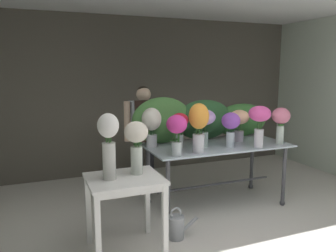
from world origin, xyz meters
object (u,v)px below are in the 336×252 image
object	(u,v)px
florist	(144,129)
watering_can	(176,227)
vase_sunset_hydrangea	(199,123)
vase_cream_lisianthus_tall	(137,141)
side_table_white	(125,188)
vase_rosy_carnations	(281,120)
vase_fuchsia_freesia	(259,119)
vase_peach_peonies	(239,121)
vase_lilac_stock	(203,121)
vase_ivory_dahlias	(152,123)
vase_magenta_snapdragons	(177,130)
vase_crimson_roses	(180,124)
vase_white_roses_tall	(108,143)
vase_violet_lilies	(231,125)
display_table_glass	(216,154)

from	to	relation	value
florist	watering_can	world-z (taller)	florist
vase_sunset_hydrangea	vase_cream_lisianthus_tall	size ratio (longest dim) A/B	1.09
side_table_white	vase_rosy_carnations	bearing A→B (deg)	10.02
florist	vase_sunset_hydrangea	xyz separation A→B (m)	(0.32, -1.04, 0.22)
vase_fuchsia_freesia	vase_peach_peonies	bearing A→B (deg)	92.98
vase_lilac_stock	vase_ivory_dahlias	xyz separation A→B (m)	(-0.59, 0.22, -0.02)
vase_cream_lisianthus_tall	watering_can	xyz separation A→B (m)	(0.41, -0.03, -0.96)
vase_magenta_snapdragons	vase_cream_lisianthus_tall	xyz separation A→B (m)	(-0.54, -0.26, -0.03)
vase_rosy_carnations	vase_crimson_roses	bearing A→B (deg)	168.01
vase_rosy_carnations	vase_peach_peonies	bearing A→B (deg)	141.03
vase_magenta_snapdragons	vase_crimson_roses	size ratio (longest dim) A/B	1.06
vase_white_roses_tall	vase_cream_lisianthus_tall	distance (m)	0.30
vase_violet_lilies	vase_sunset_hydrangea	bearing A→B (deg)	-167.20
vase_violet_lilies	watering_can	xyz separation A→B (m)	(-0.92, -0.45, -0.97)
vase_magenta_snapdragons	vase_rosy_carnations	size ratio (longest dim) A/B	0.97
vase_cream_lisianthus_tall	vase_ivory_dahlias	bearing A→B (deg)	61.33
vase_lilac_stock	vase_rosy_carnations	size ratio (longest dim) A/B	0.99
vase_rosy_carnations	vase_crimson_roses	world-z (taller)	vase_rosy_carnations
vase_sunset_hydrangea	vase_cream_lisianthus_tall	world-z (taller)	vase_sunset_hydrangea
watering_can	vase_sunset_hydrangea	bearing A→B (deg)	38.52
florist	vase_peach_peonies	bearing A→B (deg)	-32.42
vase_crimson_roses	vase_white_roses_tall	distance (m)	1.21
vase_sunset_hydrangea	watering_can	distance (m)	1.16
florist	vase_crimson_roses	world-z (taller)	florist
florist	vase_fuchsia_freesia	world-z (taller)	florist
vase_lilac_stock	vase_violet_lilies	size ratio (longest dim) A/B	1.09
display_table_glass	vase_fuchsia_freesia	xyz separation A→B (m)	(0.38, -0.36, 0.48)
florist	vase_magenta_snapdragons	xyz separation A→B (m)	(0.03, -1.08, 0.17)
vase_sunset_hydrangea	side_table_white	bearing A→B (deg)	-159.33
vase_sunset_hydrangea	vase_fuchsia_freesia	xyz separation A→B (m)	(0.80, -0.06, 0.01)
vase_magenta_snapdragons	vase_cream_lisianthus_tall	distance (m)	0.60
vase_rosy_carnations	vase_sunset_hydrangea	world-z (taller)	vase_sunset_hydrangea
vase_lilac_stock	vase_violet_lilies	bearing A→B (deg)	-24.37
side_table_white	vase_rosy_carnations	size ratio (longest dim) A/B	1.59
vase_sunset_hydrangea	vase_ivory_dahlias	world-z (taller)	vase_sunset_hydrangea
vase_magenta_snapdragons	vase_violet_lilies	size ratio (longest dim) A/B	1.07
vase_peach_peonies	vase_white_roses_tall	xyz separation A→B (m)	(-1.90, -0.71, 0.01)
florist	vase_cream_lisianthus_tall	distance (m)	1.44
vase_peach_peonies	vase_cream_lisianthus_tall	distance (m)	1.73
display_table_glass	vase_crimson_roses	xyz separation A→B (m)	(-0.52, -0.02, 0.42)
vase_white_roses_tall	vase_cream_lisianthus_tall	bearing A→B (deg)	12.08
florist	vase_peach_peonies	distance (m)	1.31
display_table_glass	vase_sunset_hydrangea	xyz separation A→B (m)	(-0.42, -0.30, 0.47)
vase_rosy_carnations	vase_violet_lilies	distance (m)	0.69
vase_peach_peonies	vase_crimson_roses	xyz separation A→B (m)	(-0.88, -0.05, 0.01)
vase_rosy_carnations	watering_can	xyz separation A→B (m)	(-1.60, -0.35, -1.00)
vase_white_roses_tall	side_table_white	bearing A→B (deg)	-0.12
vase_white_roses_tall	vase_cream_lisianthus_tall	xyz separation A→B (m)	(0.29, 0.06, -0.02)
vase_cream_lisianthus_tall	vase_white_roses_tall	bearing A→B (deg)	-167.92
vase_rosy_carnations	vase_ivory_dahlias	distance (m)	1.65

